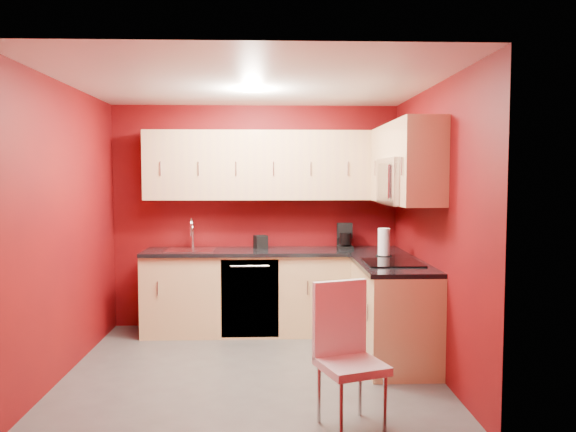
{
  "coord_description": "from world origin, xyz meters",
  "views": [
    {
      "loc": [
        0.15,
        -4.86,
        1.7
      ],
      "look_at": [
        0.33,
        0.55,
        1.32
      ],
      "focal_mm": 35.0,
      "sensor_mm": 36.0,
      "label": 1
    }
  ],
  "objects": [
    {
      "name": "sink",
      "position": [
        -0.7,
        1.2,
        0.94
      ],
      "size": [
        0.52,
        0.42,
        0.35
      ],
      "color": "silver",
      "rests_on": "countertop_back"
    },
    {
      "name": "upper_cabinets_right",
      "position": [
        1.42,
        0.44,
        1.89
      ],
      "size": [
        0.35,
        1.55,
        0.75
      ],
      "color": "tan",
      "rests_on": "wall_right"
    },
    {
      "name": "countertop_right",
      "position": [
        1.29,
        0.23,
        0.89
      ],
      "size": [
        0.63,
        1.27,
        0.04
      ],
      "primitive_type": "cube",
      "color": "black",
      "rests_on": "base_cabinets_right"
    },
    {
      "name": "upper_cabinets_back",
      "position": [
        0.2,
        1.32,
        1.83
      ],
      "size": [
        2.8,
        0.35,
        0.75
      ],
      "primitive_type": "cube",
      "color": "tan",
      "rests_on": "wall_back"
    },
    {
      "name": "downlight",
      "position": [
        0.0,
        0.3,
        2.48
      ],
      "size": [
        0.2,
        0.2,
        0.01
      ],
      "primitive_type": "cylinder",
      "color": "white",
      "rests_on": "ceiling"
    },
    {
      "name": "base_cabinets_back",
      "position": [
        0.2,
        1.2,
        0.43
      ],
      "size": [
        2.8,
        0.6,
        0.87
      ],
      "primitive_type": "cube",
      "color": "tan",
      "rests_on": "floor"
    },
    {
      "name": "wall_right",
      "position": [
        1.6,
        0.0,
        1.25
      ],
      "size": [
        0.0,
        3.0,
        3.0
      ],
      "primitive_type": "plane",
      "rotation": [
        1.57,
        0.0,
        -1.57
      ],
      "color": "#6B0A0A",
      "rests_on": "floor"
    },
    {
      "name": "coffee_maker",
      "position": [
        0.99,
        1.26,
        1.05
      ],
      "size": [
        0.17,
        0.22,
        0.28
      ],
      "primitive_type": null,
      "rotation": [
        0.0,
        0.0,
        -0.01
      ],
      "color": "black",
      "rests_on": "countertop_back"
    },
    {
      "name": "wall_left",
      "position": [
        -1.6,
        0.0,
        1.25
      ],
      "size": [
        0.0,
        3.0,
        3.0
      ],
      "primitive_type": "plane",
      "rotation": [
        1.57,
        0.0,
        1.57
      ],
      "color": "#6B0A0A",
      "rests_on": "floor"
    },
    {
      "name": "napkin_holder",
      "position": [
        0.06,
        1.33,
        0.98
      ],
      "size": [
        0.17,
        0.17,
        0.14
      ],
      "primitive_type": null,
      "rotation": [
        0.0,
        0.0,
        0.35
      ],
      "color": "black",
      "rests_on": "countertop_back"
    },
    {
      "name": "countertop_back",
      "position": [
        0.2,
        1.19,
        0.89
      ],
      "size": [
        2.8,
        0.63,
        0.04
      ],
      "primitive_type": "cube",
      "color": "black",
      "rests_on": "base_cabinets_back"
    },
    {
      "name": "wall_front",
      "position": [
        0.0,
        -1.5,
        1.25
      ],
      "size": [
        3.2,
        0.0,
        3.2
      ],
      "primitive_type": "plane",
      "rotation": [
        -1.57,
        0.0,
        0.0
      ],
      "color": "#6B0A0A",
      "rests_on": "floor"
    },
    {
      "name": "dining_chair",
      "position": [
        0.7,
        -1.2,
        0.49
      ],
      "size": [
        0.51,
        0.52,
        0.98
      ],
      "primitive_type": null,
      "rotation": [
        0.0,
        0.0,
        0.34
      ],
      "color": "silver",
      "rests_on": "floor"
    },
    {
      "name": "dishwasher_front",
      "position": [
        -0.05,
        0.91,
        0.43
      ],
      "size": [
        0.6,
        0.02,
        0.82
      ],
      "primitive_type": "cube",
      "color": "black",
      "rests_on": "base_cabinets_back"
    },
    {
      "name": "microwave",
      "position": [
        1.39,
        0.2,
        1.66
      ],
      "size": [
        0.42,
        0.76,
        0.42
      ],
      "color": "silver",
      "rests_on": "upper_cabinets_right"
    },
    {
      "name": "paper_towel",
      "position": [
        1.3,
        0.66,
        1.05
      ],
      "size": [
        0.19,
        0.19,
        0.28
      ],
      "primitive_type": null,
      "rotation": [
        0.0,
        0.0,
        -0.21
      ],
      "color": "white",
      "rests_on": "countertop_right"
    },
    {
      "name": "cooktop",
      "position": [
        1.28,
        0.2,
        0.92
      ],
      "size": [
        0.5,
        0.55,
        0.01
      ],
      "primitive_type": "cube",
      "color": "black",
      "rests_on": "countertop_right"
    },
    {
      "name": "wall_back",
      "position": [
        0.0,
        1.5,
        1.25
      ],
      "size": [
        3.2,
        0.0,
        3.2
      ],
      "primitive_type": "plane",
      "rotation": [
        1.57,
        0.0,
        0.0
      ],
      "color": "#6B0A0A",
      "rests_on": "floor"
    },
    {
      "name": "base_cabinets_right",
      "position": [
        1.3,
        0.25,
        0.43
      ],
      "size": [
        0.6,
        1.3,
        0.87
      ],
      "primitive_type": "cube",
      "color": "tan",
      "rests_on": "floor"
    },
    {
      "name": "ceiling",
      "position": [
        0.0,
        0.0,
        2.5
      ],
      "size": [
        3.2,
        3.2,
        0.0
      ],
      "primitive_type": "plane",
      "rotation": [
        3.14,
        0.0,
        0.0
      ],
      "color": "white",
      "rests_on": "wall_back"
    },
    {
      "name": "floor",
      "position": [
        0.0,
        0.0,
        0.0
      ],
      "size": [
        3.2,
        3.2,
        0.0
      ],
      "primitive_type": "plane",
      "color": "#4D4B48",
      "rests_on": "ground"
    }
  ]
}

